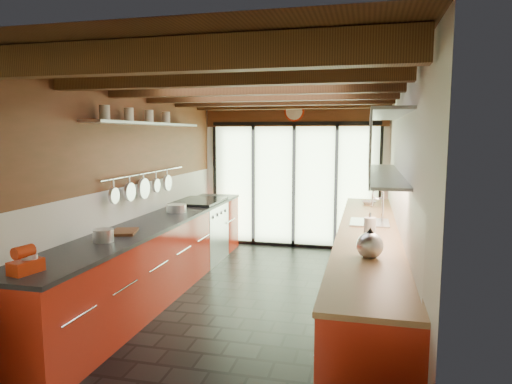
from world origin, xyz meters
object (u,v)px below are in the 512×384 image
stand_mixer (26,262)px  bowl (369,203)px  paper_towel (370,231)px  soap_bottle (369,232)px  kettle (370,244)px

stand_mixer → bowl: 4.85m
bowl → stand_mixer: bearing=-121.6°
bowl → paper_towel: bearing=-90.0°
stand_mixer → paper_towel: 2.98m
soap_bottle → bowl: size_ratio=0.78×
paper_towel → bowl: 2.57m
stand_mixer → soap_bottle: stand_mixer is taller
bowl → soap_bottle: bearing=-90.0°
kettle → soap_bottle: (0.00, 0.63, -0.03)m
paper_towel → soap_bottle: (0.00, 0.14, -0.04)m
stand_mixer → kettle: kettle is taller
stand_mixer → bowl: (2.54, 4.13, -0.06)m
paper_towel → soap_bottle: bearing=90.0°
kettle → bowl: (0.00, 3.06, -0.09)m
kettle → bowl: kettle is taller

